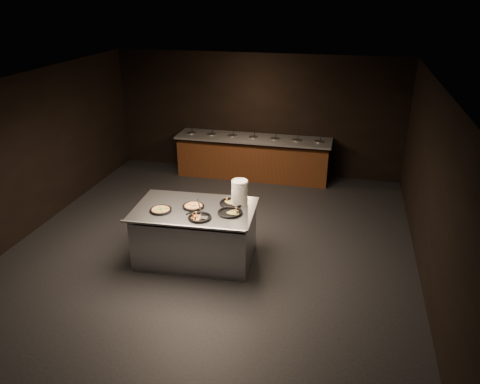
{
  "coord_description": "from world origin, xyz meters",
  "views": [
    {
      "loc": [
        2.14,
        -6.91,
        4.25
      ],
      "look_at": [
        0.45,
        0.3,
        1.02
      ],
      "focal_mm": 35.0,
      "sensor_mm": 36.0,
      "label": 1
    }
  ],
  "objects_px": {
    "pan_veggie_whole": "(161,210)",
    "plate_stack": "(240,192)",
    "serving_counter": "(196,235)",
    "pan_cheese_whole": "(193,206)"
  },
  "relations": [
    {
      "from": "pan_veggie_whole",
      "to": "pan_cheese_whole",
      "type": "distance_m",
      "value": 0.53
    },
    {
      "from": "serving_counter",
      "to": "pan_cheese_whole",
      "type": "xyz_separation_m",
      "value": [
        -0.03,
        0.03,
        0.51
      ]
    },
    {
      "from": "serving_counter",
      "to": "plate_stack",
      "type": "xyz_separation_m",
      "value": [
        0.68,
        0.34,
        0.7
      ]
    },
    {
      "from": "serving_counter",
      "to": "pan_veggie_whole",
      "type": "distance_m",
      "value": 0.75
    },
    {
      "from": "serving_counter",
      "to": "plate_stack",
      "type": "distance_m",
      "value": 1.03
    },
    {
      "from": "pan_veggie_whole",
      "to": "plate_stack",
      "type": "bearing_deg",
      "value": 25.65
    },
    {
      "from": "plate_stack",
      "to": "pan_cheese_whole",
      "type": "relative_size",
      "value": 1.15
    },
    {
      "from": "serving_counter",
      "to": "pan_cheese_whole",
      "type": "distance_m",
      "value": 0.52
    },
    {
      "from": "plate_stack",
      "to": "pan_veggie_whole",
      "type": "height_order",
      "value": "plate_stack"
    },
    {
      "from": "serving_counter",
      "to": "pan_veggie_whole",
      "type": "relative_size",
      "value": 5.68
    }
  ]
}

